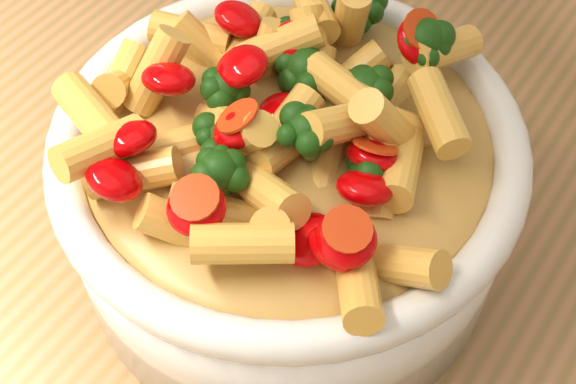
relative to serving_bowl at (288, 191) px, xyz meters
The scene contains 2 objects.
serving_bowl is the anchor object (origin of this frame).
pasta_salad 0.07m from the serving_bowl, behind, with size 0.20×0.20×0.04m.
Camera 1 is at (0.04, -0.24, 1.31)m, focal length 50.00 mm.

